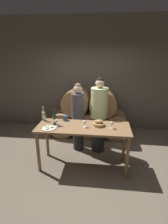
{
  "coord_description": "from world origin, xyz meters",
  "views": [
    {
      "loc": [
        0.36,
        -3.07,
        2.29
      ],
      "look_at": [
        0.0,
        0.13,
        1.14
      ],
      "focal_mm": 28.0,
      "sensor_mm": 36.0,
      "label": 1
    }
  ],
  "objects_px": {
    "person_right": "(99,116)",
    "blue_crock": "(65,118)",
    "cheese_plate": "(49,128)",
    "wine_bottle_red": "(55,119)",
    "person_left": "(78,117)",
    "wine_bottle_white": "(44,116)",
    "wine_glass_left": "(85,122)",
    "tasting_table": "(83,132)",
    "bread_basket": "(99,123)",
    "wine_glass_far_left": "(56,121)",
    "wine_glass_center": "(112,123)"
  },
  "relations": [
    {
      "from": "wine_bottle_red",
      "to": "wine_glass_far_left",
      "type": "bearing_deg",
      "value": -57.02
    },
    {
      "from": "cheese_plate",
      "to": "wine_glass_center",
      "type": "relative_size",
      "value": 1.9
    },
    {
      "from": "cheese_plate",
      "to": "wine_glass_left",
      "type": "relative_size",
      "value": 1.9
    },
    {
      "from": "wine_bottle_white",
      "to": "wine_glass_left",
      "type": "bearing_deg",
      "value": -14.62
    },
    {
      "from": "person_left",
      "to": "wine_glass_left",
      "type": "xyz_separation_m",
      "value": [
        0.23,
        -0.68,
        0.16
      ]
    },
    {
      "from": "tasting_table",
      "to": "wine_bottle_white",
      "type": "height_order",
      "value": "wine_bottle_white"
    },
    {
      "from": "person_left",
      "to": "bread_basket",
      "type": "height_order",
      "value": "person_left"
    },
    {
      "from": "person_right",
      "to": "wine_glass_center",
      "type": "height_order",
      "value": "person_right"
    },
    {
      "from": "wine_glass_left",
      "to": "wine_bottle_red",
      "type": "bearing_deg",
      "value": 173.9
    },
    {
      "from": "blue_crock",
      "to": "wine_bottle_red",
      "type": "bearing_deg",
      "value": -124.16
    },
    {
      "from": "cheese_plate",
      "to": "wine_glass_center",
      "type": "xyz_separation_m",
      "value": [
        1.17,
        0.15,
        0.09
      ]
    },
    {
      "from": "bread_basket",
      "to": "person_right",
      "type": "bearing_deg",
      "value": 91.96
    },
    {
      "from": "wine_bottle_red",
      "to": "wine_glass_center",
      "type": "distance_m",
      "value": 1.12
    },
    {
      "from": "wine_bottle_red",
      "to": "wine_bottle_white",
      "type": "relative_size",
      "value": 1.03
    },
    {
      "from": "bread_basket",
      "to": "cheese_plate",
      "type": "bearing_deg",
      "value": -165.36
    },
    {
      "from": "person_left",
      "to": "person_right",
      "type": "relative_size",
      "value": 0.92
    },
    {
      "from": "person_right",
      "to": "wine_bottle_white",
      "type": "bearing_deg",
      "value": -158.43
    },
    {
      "from": "person_right",
      "to": "bread_basket",
      "type": "xyz_separation_m",
      "value": [
        0.02,
        -0.59,
        0.06
      ]
    },
    {
      "from": "person_left",
      "to": "bread_basket",
      "type": "xyz_separation_m",
      "value": [
        0.5,
        -0.59,
        0.11
      ]
    },
    {
      "from": "person_right",
      "to": "blue_crock",
      "type": "height_order",
      "value": "person_right"
    },
    {
      "from": "person_left",
      "to": "wine_bottle_white",
      "type": "distance_m",
      "value": 0.81
    },
    {
      "from": "person_right",
      "to": "wine_glass_center",
      "type": "distance_m",
      "value": 0.74
    },
    {
      "from": "tasting_table",
      "to": "blue_crock",
      "type": "height_order",
      "value": "blue_crock"
    },
    {
      "from": "cheese_plate",
      "to": "wine_glass_left",
      "type": "xyz_separation_m",
      "value": [
        0.66,
        0.15,
        0.09
      ]
    },
    {
      "from": "wine_bottle_white",
      "to": "bread_basket",
      "type": "xyz_separation_m",
      "value": [
        1.16,
        -0.14,
        -0.06
      ]
    },
    {
      "from": "tasting_table",
      "to": "wine_glass_far_left",
      "type": "xyz_separation_m",
      "value": [
        -0.52,
        -0.04,
        0.22
      ]
    },
    {
      "from": "wine_glass_far_left",
      "to": "wine_bottle_white",
      "type": "bearing_deg",
      "value": 143.62
    },
    {
      "from": "tasting_table",
      "to": "bread_basket",
      "type": "bearing_deg",
      "value": 13.18
    },
    {
      "from": "cheese_plate",
      "to": "wine_bottle_red",
      "type": "bearing_deg",
      "value": 74.88
    },
    {
      "from": "blue_crock",
      "to": "wine_glass_left",
      "type": "distance_m",
      "value": 0.54
    },
    {
      "from": "person_left",
      "to": "wine_bottle_red",
      "type": "height_order",
      "value": "person_left"
    },
    {
      "from": "person_right",
      "to": "cheese_plate",
      "type": "bearing_deg",
      "value": -137.72
    },
    {
      "from": "person_right",
      "to": "cheese_plate",
      "type": "xyz_separation_m",
      "value": [
        -0.91,
        -0.83,
        0.02
      ]
    },
    {
      "from": "person_right",
      "to": "blue_crock",
      "type": "bearing_deg",
      "value": -151.14
    },
    {
      "from": "wine_glass_left",
      "to": "cheese_plate",
      "type": "bearing_deg",
      "value": -167.32
    },
    {
      "from": "person_left",
      "to": "wine_glass_center",
      "type": "relative_size",
      "value": 11.69
    },
    {
      "from": "wine_bottle_red",
      "to": "cheese_plate",
      "type": "xyz_separation_m",
      "value": [
        -0.06,
        -0.21,
        -0.1
      ]
    },
    {
      "from": "cheese_plate",
      "to": "person_right",
      "type": "bearing_deg",
      "value": 42.28
    },
    {
      "from": "bread_basket",
      "to": "wine_glass_far_left",
      "type": "xyz_separation_m",
      "value": [
        -0.82,
        -0.11,
        0.05
      ]
    },
    {
      "from": "tasting_table",
      "to": "wine_glass_center",
      "type": "xyz_separation_m",
      "value": [
        0.54,
        -0.03,
        0.22
      ]
    },
    {
      "from": "wine_glass_far_left",
      "to": "wine_glass_left",
      "type": "height_order",
      "value": "same"
    },
    {
      "from": "tasting_table",
      "to": "wine_glass_left",
      "type": "xyz_separation_m",
      "value": [
        0.03,
        -0.02,
        0.22
      ]
    },
    {
      "from": "blue_crock",
      "to": "wine_glass_far_left",
      "type": "bearing_deg",
      "value": -108.95
    },
    {
      "from": "wine_bottle_white",
      "to": "cheese_plate",
      "type": "xyz_separation_m",
      "value": [
        0.22,
        -0.38,
        -0.09
      ]
    },
    {
      "from": "wine_glass_far_left",
      "to": "tasting_table",
      "type": "bearing_deg",
      "value": 4.08
    },
    {
      "from": "wine_bottle_red",
      "to": "wine_glass_left",
      "type": "distance_m",
      "value": 0.61
    },
    {
      "from": "person_right",
      "to": "wine_bottle_red",
      "type": "xyz_separation_m",
      "value": [
        -0.85,
        -0.62,
        0.12
      ]
    },
    {
      "from": "wine_glass_far_left",
      "to": "person_left",
      "type": "bearing_deg",
      "value": 64.82
    },
    {
      "from": "wine_bottle_red",
      "to": "cheese_plate",
      "type": "height_order",
      "value": "wine_bottle_red"
    },
    {
      "from": "tasting_table",
      "to": "wine_bottle_red",
      "type": "relative_size",
      "value": 5.72
    }
  ]
}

